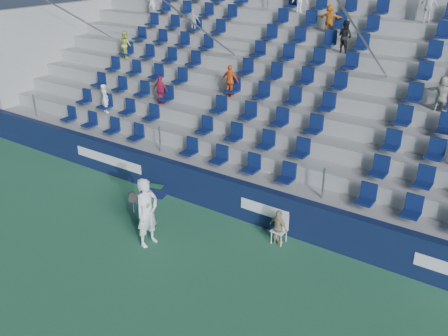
# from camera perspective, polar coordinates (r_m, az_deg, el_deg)

# --- Properties ---
(ground) EXTENTS (70.00, 70.00, 0.00)m
(ground) POSITION_cam_1_polar(r_m,az_deg,el_deg) (13.70, -7.47, -10.33)
(ground) COLOR #2E6B46
(ground) RESTS_ON ground
(sponsor_wall) EXTENTS (24.00, 0.32, 1.20)m
(sponsor_wall) POSITION_cam_1_polar(r_m,az_deg,el_deg) (15.50, 0.13, -3.09)
(sponsor_wall) COLOR #101A3C
(sponsor_wall) RESTS_ON ground
(grandstand) EXTENTS (24.00, 8.17, 6.63)m
(grandstand) POSITION_cam_1_polar(r_m,az_deg,el_deg) (19.02, 8.91, 6.95)
(grandstand) COLOR gray
(grandstand) RESTS_ON ground
(tennis_player) EXTENTS (0.69, 0.76, 2.01)m
(tennis_player) POSITION_cam_1_polar(r_m,az_deg,el_deg) (13.88, -8.78, -5.02)
(tennis_player) COLOR silver
(tennis_player) RESTS_ON ground
(line_judge_chair) EXTENTS (0.40, 0.41, 0.87)m
(line_judge_chair) POSITION_cam_1_polar(r_m,az_deg,el_deg) (14.16, 6.51, -6.63)
(line_judge_chair) COLOR white
(line_judge_chair) RESTS_ON ground
(line_judge) EXTENTS (0.66, 0.40, 1.06)m
(line_judge) POSITION_cam_1_polar(r_m,az_deg,el_deg) (14.04, 6.25, -6.75)
(line_judge) COLOR tan
(line_judge) RESTS_ON ground
(ball_bin) EXTENTS (0.71, 0.55, 0.35)m
(ball_bin) POSITION_cam_1_polar(r_m,az_deg,el_deg) (16.82, -7.79, -2.55)
(ball_bin) COLOR #0E1235
(ball_bin) RESTS_ON ground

